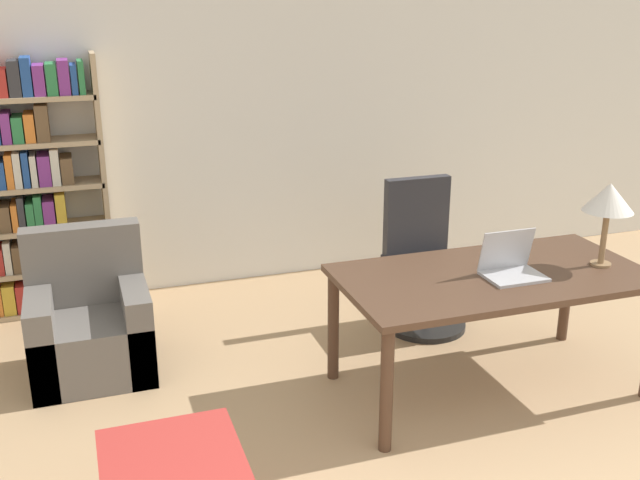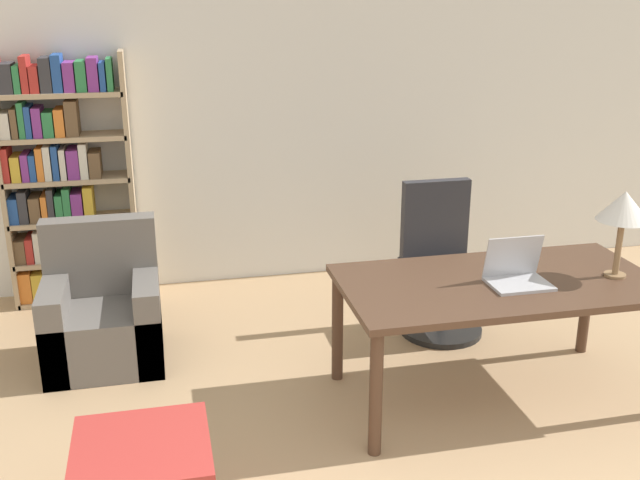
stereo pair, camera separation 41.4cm
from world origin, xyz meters
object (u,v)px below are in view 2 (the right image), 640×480
desk (498,294)px  bookshelf (61,184)px  armchair (104,317)px  side_table_blue (142,462)px  office_chair (440,267)px  laptop (517,274)px  table_lamp (624,208)px

desk → bookshelf: (-2.56, 2.07, 0.27)m
armchair → side_table_blue: bearing=-82.2°
office_chair → armchair: office_chair is taller
desk → laptop: (0.07, -0.06, 0.14)m
table_lamp → office_chair: size_ratio=0.48×
desk → side_table_blue: size_ratio=3.19×
table_lamp → side_table_blue: table_lamp is taller
office_chair → desk: bearing=-91.9°
desk → bookshelf: bookshelf is taller
desk → laptop: size_ratio=5.42×
office_chair → armchair: size_ratio=1.17×
laptop → armchair: laptop is taller
bookshelf → office_chair: bearing=-23.1°
armchair → office_chair: bearing=-0.7°
side_table_blue → bookshelf: bookshelf is taller
laptop → armchair: (-2.33, 1.05, -0.50)m
side_table_blue → bookshelf: (-0.56, 2.95, 0.48)m
armchair → bookshelf: bookshelf is taller
office_chair → bookshelf: size_ratio=0.56×
office_chair → table_lamp: bearing=-58.3°
table_lamp → office_chair: 1.41m
office_chair → side_table_blue: office_chair is taller
laptop → bookshelf: 3.39m
laptop → office_chair: (-0.04, 1.02, -0.34)m
table_lamp → bookshelf: (-3.24, 2.15, -0.22)m
table_lamp → side_table_blue: (-2.68, -0.80, -0.70)m
laptop → table_lamp: 0.70m
laptop → bookshelf: bookshelf is taller
desk → armchair: armchair is taller
side_table_blue → office_chair: bearing=42.2°
desk → bookshelf: 3.31m
desk → armchair: 2.49m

